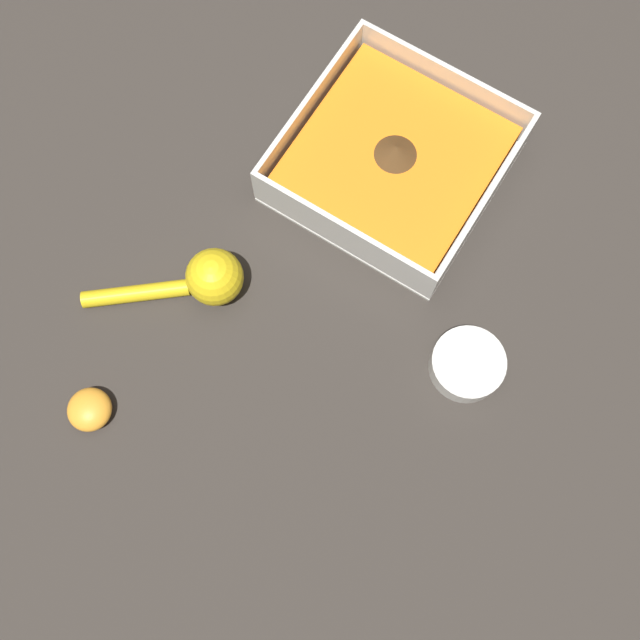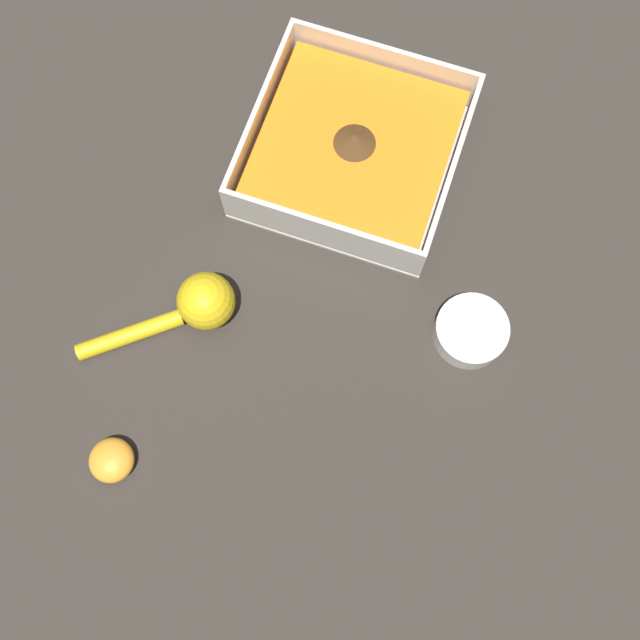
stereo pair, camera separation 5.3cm
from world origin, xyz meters
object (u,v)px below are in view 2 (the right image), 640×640
(spice_bowl, at_px, (470,331))
(lemon_half, at_px, (112,460))
(square_dish, at_px, (354,151))
(lemon_squeezer, at_px, (195,306))

(spice_bowl, distance_m, lemon_half, 0.42)
(square_dish, height_order, lemon_half, square_dish)
(square_dish, bearing_deg, lemon_half, -107.01)
(square_dish, height_order, lemon_squeezer, square_dish)
(spice_bowl, bearing_deg, lemon_half, -141.04)
(square_dish, xyz_separation_m, spice_bowl, (0.20, -0.17, -0.01))
(lemon_squeezer, xyz_separation_m, lemon_half, (-0.03, -0.19, -0.02))
(square_dish, bearing_deg, lemon_squeezer, -113.61)
(spice_bowl, relative_size, lemon_half, 1.68)
(spice_bowl, relative_size, lemon_squeezer, 0.52)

